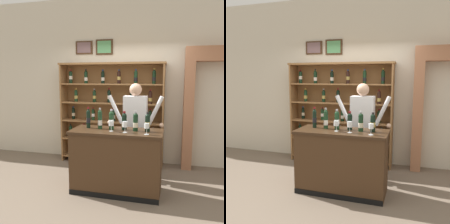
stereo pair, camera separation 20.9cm
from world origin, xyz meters
TOP-DOWN VIEW (x-y plane):
  - ground_plane at (0.00, 0.00)m, footprint 14.00×14.00m
  - back_wall at (-0.00, 1.57)m, footprint 12.00×0.19m
  - wine_shelf at (-0.30, 1.32)m, footprint 2.19×0.37m
  - tasting_counter at (0.11, -0.00)m, footprint 1.42×0.61m
  - shopkeeper at (0.30, 0.64)m, footprint 1.01×0.22m
  - tasting_bottle_vin_santo at (-0.37, 0.07)m, footprint 0.07×0.07m
  - tasting_bottle_riserva at (-0.17, 0.06)m, footprint 0.07×0.07m
  - tasting_bottle_rosso at (0.02, 0.05)m, footprint 0.08×0.08m
  - tasting_bottle_brunello at (0.22, 0.08)m, footprint 0.08×0.08m
  - tasting_bottle_chianti at (0.40, 0.02)m, footprint 0.07×0.07m
  - tasting_bottle_super_tuscan at (0.58, 0.04)m, footprint 0.08×0.08m
  - wine_glass_left at (0.05, -0.09)m, footprint 0.08×0.08m
  - wine_glass_center at (0.27, -0.12)m, footprint 0.08×0.08m
  - wine_glass_right at (0.59, -0.17)m, footprint 0.07×0.07m

SIDE VIEW (x-z plane):
  - ground_plane at x=0.00m, z-range -0.02..0.00m
  - tasting_counter at x=0.11m, z-range 0.00..0.99m
  - shopkeeper at x=0.30m, z-range 0.20..1.90m
  - wine_glass_center at x=0.27m, z-range 1.03..1.19m
  - wine_glass_right at x=0.59m, z-range 1.03..1.19m
  - wine_glass_left at x=0.05m, z-range 1.03..1.19m
  - wine_shelf at x=-0.30m, z-range 0.07..2.17m
  - tasting_bottle_brunello at x=0.22m, z-range 0.98..1.27m
  - tasting_bottle_chianti at x=0.40m, z-range 0.98..1.29m
  - tasting_bottle_super_tuscan at x=0.58m, z-range 0.99..1.28m
  - tasting_bottle_riserva at x=-0.17m, z-range 0.98..1.31m
  - tasting_bottle_rosso at x=0.02m, z-range 0.99..1.31m
  - tasting_bottle_vin_santo at x=-0.37m, z-range 0.98..1.32m
  - back_wall at x=0.00m, z-range 0.00..3.45m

